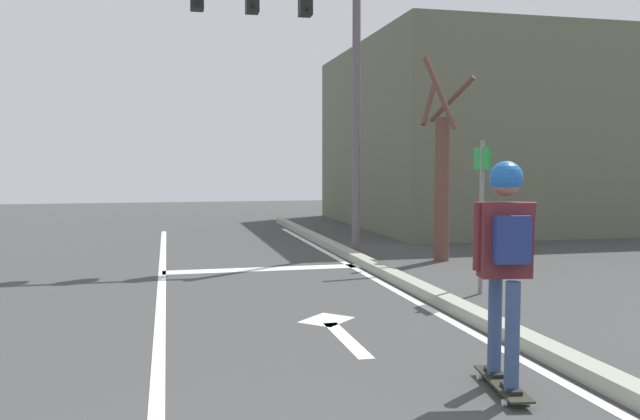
% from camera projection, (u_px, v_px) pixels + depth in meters
% --- Properties ---
extents(lane_line_center, '(0.12, 20.00, 0.01)m').
position_uv_depth(lane_line_center, '(160.00, 316.00, 7.63)').
color(lane_line_center, silver).
rests_on(lane_line_center, ground).
extents(lane_line_curbside, '(0.12, 20.00, 0.01)m').
position_uv_depth(lane_line_curbside, '(418.00, 303.00, 8.36)').
color(lane_line_curbside, silver).
rests_on(lane_line_curbside, ground).
extents(stop_bar, '(3.37, 0.40, 0.01)m').
position_uv_depth(stop_bar, '(264.00, 269.00, 11.08)').
color(stop_bar, silver).
rests_on(stop_bar, ground).
extents(lane_arrow_stem, '(0.16, 1.40, 0.01)m').
position_uv_depth(lane_arrow_stem, '(347.00, 339.00, 6.62)').
color(lane_arrow_stem, silver).
rests_on(lane_arrow_stem, ground).
extents(lane_arrow_head, '(0.71, 0.71, 0.01)m').
position_uv_depth(lane_arrow_head, '(327.00, 320.00, 7.45)').
color(lane_arrow_head, silver).
rests_on(lane_arrow_head, ground).
extents(curb_strip, '(0.24, 24.00, 0.14)m').
position_uv_depth(curb_strip, '(437.00, 297.00, 8.41)').
color(curb_strip, '#999C8B').
rests_on(curb_strip, ground).
extents(skateboard, '(0.32, 0.89, 0.08)m').
position_uv_depth(skateboard, '(502.00, 384.00, 5.09)').
color(skateboard, black).
rests_on(skateboard, ground).
extents(skater, '(0.47, 0.63, 1.72)m').
position_uv_depth(skater, '(506.00, 242.00, 5.00)').
color(skater, navy).
rests_on(skater, skateboard).
extents(traffic_signal_mast, '(4.15, 0.34, 5.57)m').
position_uv_depth(traffic_signal_mast, '(298.00, 44.00, 12.46)').
color(traffic_signal_mast, '#5A5357').
rests_on(traffic_signal_mast, ground).
extents(street_sign_post, '(0.06, 0.44, 2.11)m').
position_uv_depth(street_sign_post, '(482.00, 193.00, 8.87)').
color(street_sign_post, slate).
rests_on(street_sign_post, ground).
extents(roadside_tree, '(1.02, 1.06, 3.71)m').
position_uv_depth(roadside_tree, '(442.00, 177.00, 11.97)').
color(roadside_tree, brown).
rests_on(roadside_tree, ground).
extents(building_block, '(9.71, 8.51, 5.17)m').
position_uv_depth(building_block, '(512.00, 138.00, 19.59)').
color(building_block, '#5D634E').
rests_on(building_block, ground).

